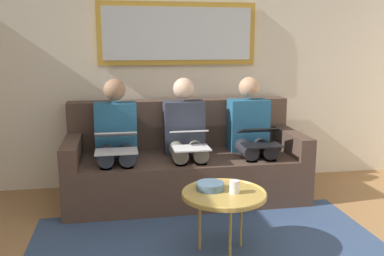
% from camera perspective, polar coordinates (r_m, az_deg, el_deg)
% --- Properties ---
extents(wall_rear, '(6.00, 0.12, 2.60)m').
position_cam_1_polar(wall_rear, '(4.39, -2.09, 9.39)').
color(wall_rear, beige).
rests_on(wall_rear, ground_plane).
extents(couch, '(2.20, 0.90, 0.90)m').
position_cam_1_polar(couch, '(4.07, -1.03, -4.90)').
color(couch, '#4C382D').
rests_on(couch, ground_plane).
extents(framed_mirror, '(1.59, 0.05, 0.62)m').
position_cam_1_polar(framed_mirror, '(4.29, -1.93, 12.68)').
color(framed_mirror, '#B7892D').
extents(coffee_table, '(0.58, 0.58, 0.47)m').
position_cam_1_polar(coffee_table, '(2.91, 4.37, -9.02)').
color(coffee_table, tan).
rests_on(coffee_table, ground_plane).
extents(cup, '(0.07, 0.07, 0.09)m').
position_cam_1_polar(cup, '(2.89, 5.78, -7.95)').
color(cup, silver).
rests_on(cup, coffee_table).
extents(bowl, '(0.20, 0.20, 0.05)m').
position_cam_1_polar(bowl, '(2.96, 2.49, -7.89)').
color(bowl, slate).
rests_on(bowl, coffee_table).
extents(person_left, '(0.38, 0.58, 1.14)m').
position_cam_1_polar(person_left, '(4.08, 8.01, -0.67)').
color(person_left, '#235B84').
rests_on(person_left, couch).
extents(laptop_black, '(0.34, 0.34, 0.15)m').
position_cam_1_polar(laptop_black, '(3.85, 9.13, -1.18)').
color(laptop_black, black).
extents(person_middle, '(0.38, 0.58, 1.14)m').
position_cam_1_polar(person_middle, '(3.93, -0.89, -1.02)').
color(person_middle, '#2D3342').
rests_on(person_middle, couch).
extents(laptop_white, '(0.31, 0.37, 0.16)m').
position_cam_1_polar(laptop_white, '(3.70, -0.29, -1.46)').
color(laptop_white, white).
extents(person_right, '(0.38, 0.58, 1.14)m').
position_cam_1_polar(person_right, '(3.88, -10.25, -1.36)').
color(person_right, '#235B84').
rests_on(person_right, couch).
extents(laptop_silver, '(0.35, 0.37, 0.16)m').
position_cam_1_polar(laptop_silver, '(3.65, -10.26, -1.85)').
color(laptop_silver, silver).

